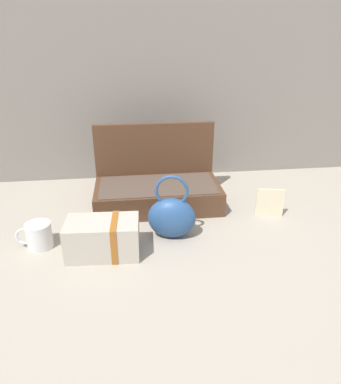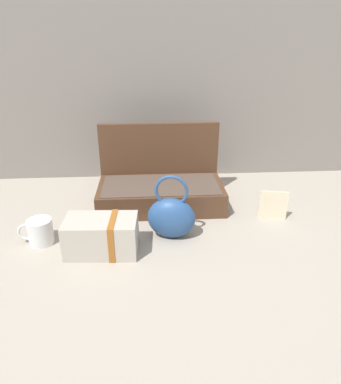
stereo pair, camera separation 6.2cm
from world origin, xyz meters
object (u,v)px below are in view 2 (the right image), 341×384
Objects in this scene: teal_pouch_handbag at (171,216)px; cream_toiletry_bag at (103,236)px; coffee_mug at (40,232)px; open_suitcase at (160,187)px; info_card_left at (273,205)px.

teal_pouch_handbag is 0.98× the size of cream_toiletry_bag.
coffee_mug is at bearing -178.64° from teal_pouch_handbag.
open_suitcase is 4.22× the size of coffee_mug.
cream_toiletry_bag is at bearing -161.78° from teal_pouch_handbag.
cream_toiletry_bag reaches higher than info_card_left.
teal_pouch_handbag reaches higher than coffee_mug.
coffee_mug is 0.87m from info_card_left.
open_suitcase is at bearing 95.67° from teal_pouch_handbag.
teal_pouch_handbag is at bearing 18.22° from cream_toiletry_bag.
teal_pouch_handbag is (0.03, -0.27, 0.01)m from open_suitcase.
coffee_mug is (-0.43, -0.29, -0.03)m from open_suitcase.
open_suitcase is 0.46m from info_card_left.
open_suitcase is 0.41m from cream_toiletry_bag.
teal_pouch_handbag is at bearing 1.36° from coffee_mug.
teal_pouch_handbag is at bearing -153.40° from info_card_left.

